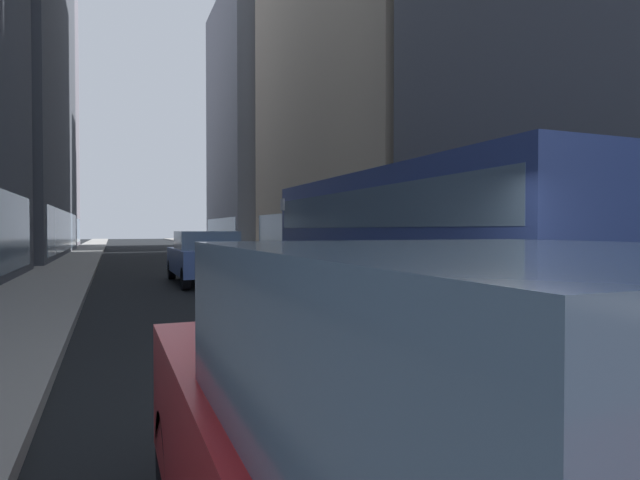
% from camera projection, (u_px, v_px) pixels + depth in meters
% --- Properties ---
extents(ground_plane, '(120.00, 120.00, 0.00)m').
position_uv_depth(ground_plane, '(169.00, 252.00, 38.26)').
color(ground_plane, black).
extents(sidewalk_left, '(2.40, 110.00, 0.15)m').
position_uv_depth(sidewalk_left, '(84.00, 253.00, 36.14)').
color(sidewalk_left, gray).
rests_on(sidewalk_left, ground).
extents(sidewalk_right, '(2.40, 110.00, 0.15)m').
position_uv_depth(sidewalk_right, '(245.00, 250.00, 40.39)').
color(sidewalk_right, gray).
rests_on(sidewalk_right, ground).
extents(building_left_far, '(9.51, 16.23, 41.17)m').
position_uv_depth(building_left_far, '(17.00, 25.00, 47.78)').
color(building_left_far, slate).
rests_on(building_left_far, ground).
extents(building_right_mid, '(9.75, 21.69, 32.20)m').
position_uv_depth(building_right_mid, '(370.00, 9.00, 33.93)').
color(building_right_mid, '#A0937F').
rests_on(building_right_mid, ground).
extents(building_right_far, '(11.75, 15.62, 24.86)m').
position_uv_depth(building_right_far, '(277.00, 125.00, 53.29)').
color(building_right_far, slate).
rests_on(building_right_far, ground).
extents(transit_bus, '(2.78, 11.53, 3.05)m').
position_uv_depth(transit_bus, '(401.00, 225.00, 12.93)').
color(transit_bus, '#33478C').
rests_on(transit_bus, ground).
extents(car_blue_hatchback, '(1.88, 4.41, 1.62)m').
position_uv_depth(car_blue_hatchback, '(205.00, 257.00, 16.17)').
color(car_blue_hatchback, '#4C6BB7').
rests_on(car_blue_hatchback, ground).
extents(dalmatian_dog, '(0.22, 0.96, 0.72)m').
position_uv_depth(dalmatian_dog, '(425.00, 298.00, 8.81)').
color(dalmatian_dog, white).
rests_on(dalmatian_dog, ground).
extents(pedestrian_with_handbag, '(0.45, 0.34, 1.69)m').
position_uv_depth(pedestrian_with_handbag, '(571.00, 257.00, 12.38)').
color(pedestrian_with_handbag, '#1E1E2D').
rests_on(pedestrian_with_handbag, sidewalk_right).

